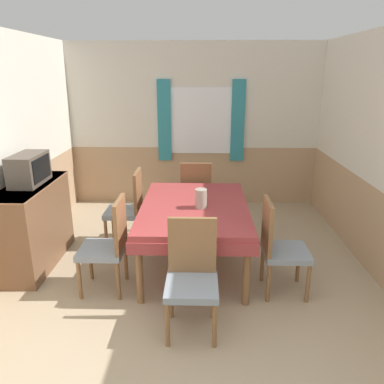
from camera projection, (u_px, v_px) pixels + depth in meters
wall_back at (194, 126)px, 6.08m from camera, size 4.43×0.10×2.60m
wall_left at (4, 153)px, 4.10m from camera, size 0.05×4.63×2.60m
wall_right at (380, 155)px, 4.00m from camera, size 0.05×4.63×2.60m
dining_table at (194, 213)px, 4.18m from camera, size 1.21×1.73×0.74m
chair_left_near at (109, 243)px, 3.73m from camera, size 0.44×0.44×0.98m
chair_left_far at (129, 206)px, 4.74m from camera, size 0.44×0.44×0.98m
chair_head_window at (196, 193)px, 5.27m from camera, size 0.44×0.44×0.98m
chair_head_near at (192, 274)px, 3.17m from camera, size 0.44×0.44×0.98m
chair_right_near at (279, 245)px, 3.69m from camera, size 0.44×0.44×0.98m
sideboard at (34, 224)px, 4.26m from camera, size 0.46×1.23×0.96m
tv at (29, 169)px, 4.11m from camera, size 0.29×0.54×0.33m
vase at (201, 199)px, 4.03m from camera, size 0.13×0.13×0.21m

